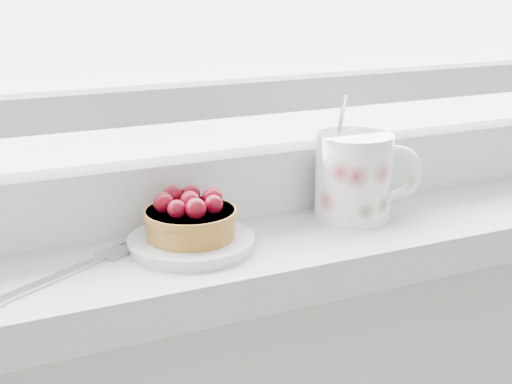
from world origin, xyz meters
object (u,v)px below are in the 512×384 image
raspberry_tart (190,217)px  fork (73,270)px  saucer (191,243)px  floral_mug (356,175)px

raspberry_tart → fork: size_ratio=0.50×
saucer → floral_mug: 0.20m
floral_mug → fork: floral_mug is taller
floral_mug → fork: size_ratio=0.75×
saucer → raspberry_tart: bearing=99.0°
saucer → fork: size_ratio=0.70×
raspberry_tart → floral_mug: (0.19, 0.01, 0.02)m
saucer → fork: bearing=-175.8°
saucer → raspberry_tart: (-0.00, 0.00, 0.03)m
raspberry_tart → saucer: bearing=-81.0°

